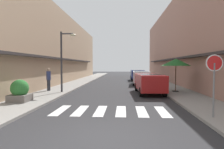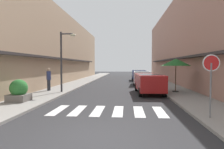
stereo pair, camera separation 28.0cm
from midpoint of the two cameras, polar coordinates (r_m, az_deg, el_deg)
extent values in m
plane|color=#2B2B2D|center=(21.94, 1.46, -2.89)|extent=(89.71, 89.71, 0.00)
cube|color=gray|center=(22.61, -10.85, -2.61)|extent=(2.53, 57.09, 0.12)
cube|color=gray|center=(22.30, 13.95, -2.72)|extent=(2.53, 57.09, 0.12)
cube|color=tan|center=(24.77, -18.87, 7.07)|extent=(5.00, 38.70, 8.17)
cube|color=#332D2D|center=(23.80, -12.67, 4.23)|extent=(0.50, 27.09, 0.16)
cube|color=#A87A6B|center=(24.32, 22.48, 8.71)|extent=(5.00, 38.70, 9.54)
cube|color=#332D2D|center=(23.44, 16.01, 4.22)|extent=(0.50, 27.09, 0.16)
cube|color=silver|center=(9.78, -15.47, -9.94)|extent=(0.45, 2.20, 0.01)
cube|color=silver|center=(9.52, -9.96, -10.23)|extent=(0.45, 2.20, 0.01)
cube|color=silver|center=(9.35, -4.19, -10.43)|extent=(0.45, 2.20, 0.01)
cube|color=silver|center=(9.28, 1.73, -10.53)|extent=(0.45, 2.20, 0.01)
cube|color=silver|center=(9.30, 7.70, -10.52)|extent=(0.45, 2.20, 0.01)
cube|color=silver|center=(9.42, 13.57, -10.41)|extent=(0.45, 2.20, 0.01)
cube|color=maroon|center=(15.00, 10.17, -2.11)|extent=(1.93, 4.53, 1.13)
cube|color=black|center=(14.76, 10.28, -1.00)|extent=(1.57, 2.56, 0.56)
cylinder|color=black|center=(16.41, 6.59, -3.66)|extent=(0.25, 0.65, 0.64)
cylinder|color=black|center=(16.64, 12.06, -3.61)|extent=(0.25, 0.65, 0.64)
cylinder|color=black|center=(13.50, 7.80, -5.03)|extent=(0.25, 0.65, 0.64)
cylinder|color=black|center=(13.78, 14.41, -4.94)|extent=(0.25, 0.65, 0.64)
cube|color=silver|center=(21.83, 8.04, -0.61)|extent=(1.96, 4.46, 1.13)
cube|color=black|center=(21.60, 8.09, 0.16)|extent=(1.59, 2.52, 0.56)
cylinder|color=black|center=(23.30, 5.96, -1.79)|extent=(0.25, 0.65, 0.64)
cylinder|color=black|center=(23.35, 9.87, -1.80)|extent=(0.25, 0.65, 0.64)
cylinder|color=black|center=(20.42, 5.93, -2.41)|extent=(0.25, 0.65, 0.64)
cylinder|color=black|center=(20.48, 10.39, -2.43)|extent=(0.25, 0.65, 0.64)
cube|color=navy|center=(27.83, 7.04, 0.10)|extent=(1.77, 4.06, 1.13)
cube|color=black|center=(27.61, 7.07, 0.71)|extent=(1.48, 2.28, 0.56)
cylinder|color=black|center=(29.15, 5.29, -0.89)|extent=(0.22, 0.64, 0.64)
cylinder|color=black|center=(29.25, 8.41, -0.89)|extent=(0.22, 0.64, 0.64)
cylinder|color=black|center=(26.48, 5.51, -1.25)|extent=(0.22, 0.64, 0.64)
cylinder|color=black|center=(26.60, 8.94, -1.25)|extent=(0.22, 0.64, 0.64)
cylinder|color=slate|center=(8.48, 26.53, -4.09)|extent=(0.07, 0.07, 2.10)
cylinder|color=red|center=(8.43, 26.67, 3.00)|extent=(0.64, 0.03, 0.64)
torus|color=white|center=(8.43, 26.67, 3.00)|extent=(0.65, 0.05, 0.65)
cylinder|color=#38383D|center=(15.28, -14.94, 3.51)|extent=(0.14, 0.14, 4.50)
cylinder|color=#38383D|center=(15.32, -13.40, 11.42)|extent=(0.90, 0.10, 0.10)
ellipsoid|color=beige|center=(15.18, -11.74, 11.13)|extent=(0.44, 0.28, 0.20)
cylinder|color=#262626|center=(15.82, 17.41, -4.62)|extent=(0.48, 0.48, 0.06)
cylinder|color=#4C3823|center=(15.72, 17.46, -0.67)|extent=(0.06, 0.06, 2.24)
cone|color=#19511E|center=(15.70, 17.52, 3.42)|extent=(2.20, 2.20, 0.55)
cube|color=slate|center=(12.20, -25.70, -6.12)|extent=(1.04, 1.04, 0.39)
sphere|color=#2D7533|center=(12.13, -25.75, -3.61)|extent=(0.97, 0.97, 0.97)
cylinder|color=#282B33|center=(16.46, -18.31, -2.95)|extent=(0.26, 0.26, 0.86)
cylinder|color=navy|center=(16.40, -18.35, -0.28)|extent=(0.34, 0.34, 0.68)
sphere|color=tan|center=(16.39, -18.38, 1.32)|extent=(0.23, 0.23, 0.23)
camera|label=1|loc=(0.14, -90.48, -0.02)|focal=31.59mm
camera|label=2|loc=(0.14, 89.52, 0.02)|focal=31.59mm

